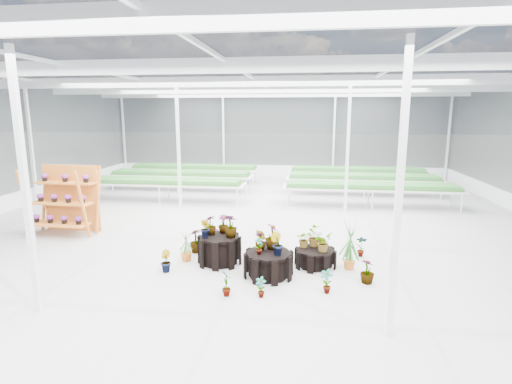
# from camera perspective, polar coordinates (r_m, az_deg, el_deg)

# --- Properties ---
(ground_plane) EXTENTS (24.00, 24.00, 0.00)m
(ground_plane) POSITION_cam_1_polar(r_m,az_deg,el_deg) (10.67, -1.90, -7.59)
(ground_plane) COLOR gray
(ground_plane) RESTS_ON ground
(greenhouse_shell) EXTENTS (18.00, 24.00, 4.50)m
(greenhouse_shell) POSITION_cam_1_polar(r_m,az_deg,el_deg) (10.17, -1.98, 4.49)
(greenhouse_shell) COLOR white
(greenhouse_shell) RESTS_ON ground
(steel_frame) EXTENTS (18.00, 24.00, 4.50)m
(steel_frame) POSITION_cam_1_polar(r_m,az_deg,el_deg) (10.17, -1.98, 4.49)
(steel_frame) COLOR silver
(steel_frame) RESTS_ON ground
(nursery_benches) EXTENTS (16.00, 7.00, 0.84)m
(nursery_benches) POSITION_cam_1_polar(r_m,az_deg,el_deg) (17.51, 1.91, 1.27)
(nursery_benches) COLOR silver
(nursery_benches) RESTS_ON ground
(plinth_tall) EXTENTS (0.99, 0.99, 0.66)m
(plinth_tall) POSITION_cam_1_polar(r_m,az_deg,el_deg) (9.36, -5.23, -8.23)
(plinth_tall) COLOR black
(plinth_tall) RESTS_ON ground
(plinth_mid) EXTENTS (1.31, 1.31, 0.54)m
(plinth_mid) POSITION_cam_1_polar(r_m,az_deg,el_deg) (8.64, 1.80, -10.30)
(plinth_mid) COLOR black
(plinth_mid) RESTS_ON ground
(plinth_low) EXTENTS (1.09, 1.09, 0.41)m
(plinth_low) POSITION_cam_1_polar(r_m,az_deg,el_deg) (9.29, 8.47, -9.30)
(plinth_low) COLOR black
(plinth_low) RESTS_ON ground
(shelf_rack) EXTENTS (1.90, 1.06, 1.97)m
(shelf_rack) POSITION_cam_1_polar(r_m,az_deg,el_deg) (12.63, -25.90, -1.15)
(shelf_rack) COLOR #C76B25
(shelf_rack) RESTS_ON ground
(bird_table) EXTENTS (0.50, 0.50, 1.85)m
(bird_table) POSITION_cam_1_polar(r_m,az_deg,el_deg) (14.03, -26.83, -0.32)
(bird_table) COLOR #A67B51
(bird_table) RESTS_ON ground
(nursery_plants) EXTENTS (4.72, 2.97, 1.31)m
(nursery_plants) POSITION_cam_1_polar(r_m,az_deg,el_deg) (9.16, 2.27, -7.28)
(nursery_plants) COLOR #2F702F
(nursery_plants) RESTS_ON ground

